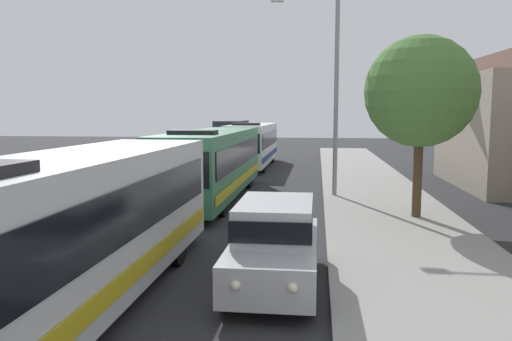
{
  "coord_description": "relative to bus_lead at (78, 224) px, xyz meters",
  "views": [
    {
      "loc": [
        3.3,
        1.55,
        3.83
      ],
      "look_at": [
        1.51,
        16.0,
        2.15
      ],
      "focal_mm": 34.87,
      "sensor_mm": 36.0,
      "label": 1
    }
  ],
  "objects": [
    {
      "name": "white_suv",
      "position": [
        3.7,
        1.72,
        -0.66
      ],
      "size": [
        1.86,
        4.58,
        1.9
      ],
      "color": "#B7B7BC",
      "rests_on": "ground_plane"
    },
    {
      "name": "bus_lead",
      "position": [
        0.0,
        0.0,
        0.0
      ],
      "size": [
        2.58,
        10.65,
        3.21
      ],
      "color": "silver",
      "rests_on": "ground_plane"
    },
    {
      "name": "streetlamp_mid",
      "position": [
        5.4,
        13.53,
        3.87
      ],
      "size": [
        5.84,
        0.28,
        8.93
      ],
      "color": "gray",
      "rests_on": "sidewalk"
    },
    {
      "name": "bus_second_in_line",
      "position": [
        0.0,
        12.72,
        0.0
      ],
      "size": [
        2.58,
        12.29,
        3.21
      ],
      "color": "#33724C",
      "rests_on": "ground_plane"
    },
    {
      "name": "roadside_tree",
      "position": [
        8.15,
        9.12,
        2.88
      ],
      "size": [
        3.9,
        3.9,
        6.38
      ],
      "color": "#4C3823",
      "rests_on": "sidewalk"
    },
    {
      "name": "box_truck_oncoming",
      "position": [
        -3.3,
        35.75,
        0.02
      ],
      "size": [
        2.35,
        7.93,
        3.15
      ],
      "color": "navy",
      "rests_on": "ground_plane"
    },
    {
      "name": "bus_middle",
      "position": [
        0.0,
        26.39,
        0.0
      ],
      "size": [
        2.58,
        11.36,
        3.21
      ],
      "color": "silver",
      "rests_on": "ground_plane"
    }
  ]
}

